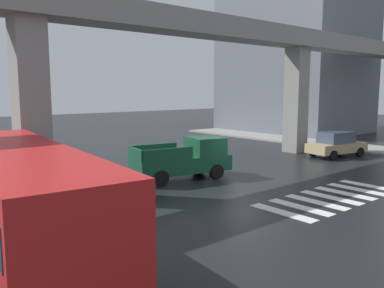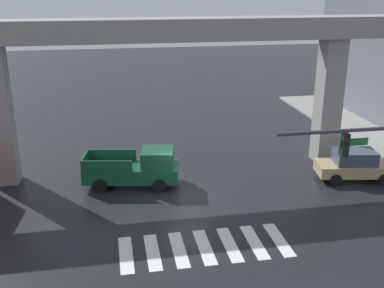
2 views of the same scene
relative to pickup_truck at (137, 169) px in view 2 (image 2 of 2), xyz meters
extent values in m
plane|color=black|center=(2.34, -1.94, -0.99)|extent=(120.00, 120.00, 0.00)
cube|color=silver|center=(-0.96, -6.91, -0.98)|extent=(0.55, 2.80, 0.01)
cube|color=silver|center=(0.14, -6.91, -0.98)|extent=(0.55, 2.80, 0.01)
cube|color=silver|center=(1.24, -6.91, -0.98)|extent=(0.55, 2.80, 0.01)
cube|color=silver|center=(2.34, -6.91, -0.98)|extent=(0.55, 2.80, 0.01)
cube|color=silver|center=(3.44, -6.91, -0.98)|extent=(0.55, 2.80, 0.01)
cube|color=silver|center=(4.54, -6.91, -0.98)|extent=(0.55, 2.80, 0.01)
cube|color=silver|center=(5.64, -6.91, -0.98)|extent=(0.55, 2.80, 0.01)
cube|color=gray|center=(2.34, 1.79, 7.21)|extent=(54.25, 2.03, 1.20)
cube|color=gray|center=(11.80, 1.79, 2.81)|extent=(1.30, 1.30, 7.60)
cube|color=#14472D|center=(-0.30, 0.05, -0.21)|extent=(5.35, 2.76, 0.80)
cube|color=#14472D|center=(1.13, -0.20, 0.64)|extent=(1.98, 2.02, 0.90)
cube|color=#3F5160|center=(1.59, -0.28, 0.64)|extent=(0.39, 1.66, 0.77)
cube|color=#14472D|center=(-1.27, 1.11, 0.49)|extent=(2.63, 0.56, 0.60)
cube|color=#14472D|center=(-1.58, -0.61, 0.49)|extent=(2.63, 0.56, 0.60)
cube|color=#14472D|center=(-2.76, 0.49, 0.49)|extent=(0.40, 1.74, 0.60)
cylinder|color=black|center=(1.42, 0.66, -0.61)|extent=(0.80, 0.41, 0.76)
cylinder|color=black|center=(1.10, -1.11, -0.61)|extent=(0.80, 0.41, 0.76)
cylinder|color=black|center=(-1.69, 1.22, -0.61)|extent=(0.80, 0.41, 0.76)
cylinder|color=black|center=(-2.01, -0.56, -0.61)|extent=(0.80, 0.41, 0.76)
cube|color=tan|center=(12.23, -1.36, -0.35)|extent=(4.53, 2.44, 0.64)
cube|color=#384756|center=(12.13, -1.34, 0.35)|extent=(2.45, 1.84, 0.76)
cylinder|color=black|center=(13.69, -0.72, -0.67)|extent=(0.67, 0.34, 0.64)
cylinder|color=black|center=(13.40, -2.43, -0.67)|extent=(0.67, 0.34, 0.64)
cylinder|color=black|center=(11.06, -0.29, -0.67)|extent=(0.67, 0.34, 0.64)
cylinder|color=black|center=(10.77, -1.99, -0.67)|extent=(0.67, 0.34, 0.64)
cylinder|color=#38383D|center=(7.57, -9.16, 4.61)|extent=(6.40, 0.14, 0.14)
cube|color=black|center=(6.97, -9.16, 4.09)|extent=(0.24, 0.32, 0.84)
sphere|color=red|center=(6.97, -9.16, 4.35)|extent=(0.17, 0.17, 0.17)
cube|color=#19722D|center=(7.32, -9.16, 4.16)|extent=(1.10, 0.04, 0.28)
camera|label=1|loc=(-12.77, -15.79, 3.55)|focal=37.23mm
camera|label=2|loc=(-1.26, -23.61, 9.55)|focal=43.32mm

